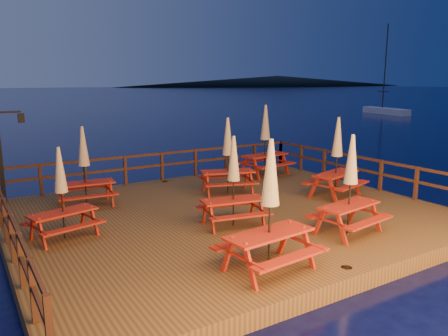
# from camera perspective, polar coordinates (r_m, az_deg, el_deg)

# --- Properties ---
(ground) EXTENTS (500.00, 500.00, 0.00)m
(ground) POSITION_cam_1_polar(r_m,az_deg,el_deg) (13.10, 0.61, -7.39)
(ground) COLOR #050733
(ground) RESTS_ON ground
(deck) EXTENTS (12.00, 10.00, 0.40)m
(deck) POSITION_cam_1_polar(r_m,az_deg,el_deg) (13.04, 0.62, -6.56)
(deck) COLOR #4D3118
(deck) RESTS_ON ground
(deck_piles) EXTENTS (11.44, 9.44, 1.40)m
(deck_piles) POSITION_cam_1_polar(r_m,az_deg,el_deg) (13.20, 0.61, -8.62)
(deck_piles) COLOR #371C11
(deck_piles) RESTS_ON ground
(railing) EXTENTS (11.80, 9.75, 1.10)m
(railing) POSITION_cam_1_polar(r_m,az_deg,el_deg) (14.27, -3.18, -0.98)
(railing) COLOR #371C11
(railing) RESTS_ON deck
(lamp_post) EXTENTS (0.85, 0.18, 3.00)m
(lamp_post) POSITION_cam_1_polar(r_m,az_deg,el_deg) (15.22, -26.72, 2.54)
(lamp_post) COLOR black
(lamp_post) RESTS_ON deck
(headland_right) EXTENTS (230.40, 86.40, 7.00)m
(headland_right) POSITION_cam_1_polar(r_m,az_deg,el_deg) (307.49, 7.07, 11.22)
(headland_right) COLOR black
(headland_right) RESTS_ON ground
(sailboat) EXTENTS (2.87, 7.64, 11.20)m
(sailboat) POSITION_cam_1_polar(r_m,az_deg,el_deg) (59.10, 20.35, 6.99)
(sailboat) COLOR silver
(sailboat) RESTS_ON ground
(picnic_table_0) EXTENTS (1.85, 1.58, 2.47)m
(picnic_table_0) POSITION_cam_1_polar(r_m,az_deg,el_deg) (13.94, -17.79, 0.36)
(picnic_table_0) COLOR maroon
(picnic_table_0) RESTS_ON deck
(picnic_table_1) EXTENTS (2.19, 1.99, 2.59)m
(picnic_table_1) POSITION_cam_1_polar(r_m,az_deg,el_deg) (14.78, 0.49, 1.78)
(picnic_table_1) COLOR maroon
(picnic_table_1) RESTS_ON deck
(picnic_table_2) EXTENTS (2.18, 1.95, 2.64)m
(picnic_table_2) POSITION_cam_1_polar(r_m,az_deg,el_deg) (14.87, 14.53, 1.57)
(picnic_table_2) COLOR maroon
(picnic_table_2) RESTS_ON deck
(picnic_table_3) EXTENTS (2.21, 1.91, 2.85)m
(picnic_table_3) POSITION_cam_1_polar(r_m,az_deg,el_deg) (17.71, 5.40, 3.78)
(picnic_table_3) COLOR maroon
(picnic_table_3) RESTS_ON deck
(picnic_table_4) EXTENTS (1.85, 1.65, 2.27)m
(picnic_table_4) POSITION_cam_1_polar(r_m,az_deg,el_deg) (11.25, -20.47, -2.91)
(picnic_table_4) COLOR maroon
(picnic_table_4) RESTS_ON deck
(picnic_table_5) EXTENTS (1.96, 1.69, 2.53)m
(picnic_table_5) POSITION_cam_1_polar(r_m,az_deg,el_deg) (11.30, 16.17, -1.88)
(picnic_table_5) COLOR maroon
(picnic_table_5) RESTS_ON deck
(picnic_table_6) EXTENTS (2.03, 1.73, 2.71)m
(picnic_table_6) POSITION_cam_1_polar(r_m,az_deg,el_deg) (8.75, 6.02, -4.69)
(picnic_table_6) COLOR maroon
(picnic_table_6) RESTS_ON deck
(picnic_table_7) EXTENTS (1.93, 1.69, 2.42)m
(picnic_table_7) POSITION_cam_1_polar(r_m,az_deg,el_deg) (11.45, 1.25, -1.54)
(picnic_table_7) COLOR maroon
(picnic_table_7) RESTS_ON deck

